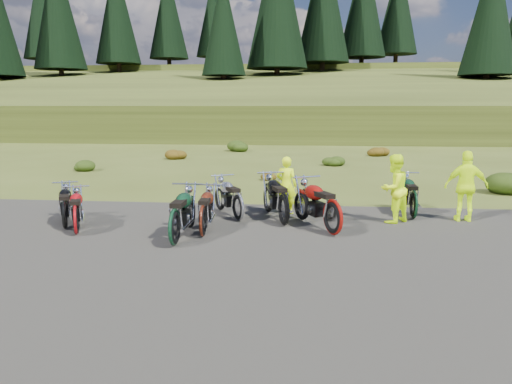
# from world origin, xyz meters

# --- Properties ---
(ground) EXTENTS (300.00, 300.00, 0.00)m
(ground) POSITION_xyz_m (0.00, 0.00, 0.00)
(ground) COLOR #414A18
(ground) RESTS_ON ground
(gravel_pad) EXTENTS (20.00, 12.00, 0.04)m
(gravel_pad) POSITION_xyz_m (0.00, -2.00, 0.00)
(gravel_pad) COLOR black
(gravel_pad) RESTS_ON ground
(hill_slope) EXTENTS (300.00, 45.97, 9.37)m
(hill_slope) POSITION_xyz_m (0.00, 50.00, 0.00)
(hill_slope) COLOR #2D3712
(hill_slope) RESTS_ON ground
(hill_plateau) EXTENTS (300.00, 90.00, 9.17)m
(hill_plateau) POSITION_xyz_m (0.00, 110.00, 0.00)
(hill_plateau) COLOR #2D3712
(hill_plateau) RESTS_ON ground
(conifer_15) EXTENTS (7.92, 7.92, 20.00)m
(conifer_15) POSITION_xyz_m (-45.00, 76.00, 20.16)
(conifer_15) COLOR black
(conifer_15) RESTS_ON ground
(conifer_17) EXTENTS (7.04, 7.04, 18.00)m
(conifer_17) POSITION_xyz_m (-33.00, 57.00, 15.97)
(conifer_17) COLOR black
(conifer_17) RESTS_ON ground
(conifer_18) EXTENTS (6.60, 6.60, 17.00)m
(conifer_18) POSITION_xyz_m (-27.00, 63.00, 16.66)
(conifer_18) COLOR black
(conifer_18) RESTS_ON ground
(conifer_19) EXTENTS (6.16, 6.16, 16.00)m
(conifer_19) POSITION_xyz_m (-21.00, 69.00, 17.36)
(conifer_19) COLOR black
(conifer_19) RESTS_ON ground
(conifer_20) EXTENTS (5.72, 5.72, 15.00)m
(conifer_20) POSITION_xyz_m (-15.00, 75.00, 17.65)
(conifer_20) COLOR black
(conifer_20) RESTS_ON ground
(conifer_21) EXTENTS (5.28, 5.28, 14.00)m
(conifer_21) POSITION_xyz_m (-9.00, 50.00, 12.56)
(conifer_21) COLOR black
(conifer_21) RESTS_ON ground
(conifer_24) EXTENTS (7.04, 7.04, 18.00)m
(conifer_24) POSITION_xyz_m (9.00, 68.00, 18.16)
(conifer_24) COLOR black
(conifer_24) RESTS_ON ground
(conifer_25) EXTENTS (6.60, 6.60, 17.00)m
(conifer_25) POSITION_xyz_m (15.00, 74.00, 18.66)
(conifer_25) COLOR black
(conifer_25) RESTS_ON ground
(conifer_26) EXTENTS (6.16, 6.16, 16.00)m
(conifer_26) POSITION_xyz_m (21.00, 49.00, 13.37)
(conifer_26) COLOR black
(conifer_26) RESTS_ON ground
(shrub_1) EXTENTS (1.03, 1.03, 0.61)m
(shrub_1) POSITION_xyz_m (-9.10, 11.30, 0.31)
(shrub_1) COLOR #1C360D
(shrub_1) RESTS_ON ground
(shrub_2) EXTENTS (1.30, 1.30, 0.77)m
(shrub_2) POSITION_xyz_m (-6.20, 16.60, 0.38)
(shrub_2) COLOR #5D2F0B
(shrub_2) RESTS_ON ground
(shrub_3) EXTENTS (1.56, 1.56, 0.92)m
(shrub_3) POSITION_xyz_m (-3.30, 21.90, 0.46)
(shrub_3) COLOR #1C360D
(shrub_3) RESTS_ON ground
(shrub_4) EXTENTS (0.77, 0.77, 0.45)m
(shrub_4) POSITION_xyz_m (-0.40, 9.20, 0.23)
(shrub_4) COLOR #5D2F0B
(shrub_4) RESTS_ON ground
(shrub_5) EXTENTS (1.03, 1.03, 0.61)m
(shrub_5) POSITION_xyz_m (2.50, 14.50, 0.31)
(shrub_5) COLOR #1C360D
(shrub_5) RESTS_ON ground
(shrub_6) EXTENTS (1.30, 1.30, 0.77)m
(shrub_6) POSITION_xyz_m (5.40, 19.80, 0.38)
(shrub_6) COLOR #5D2F0B
(shrub_6) RESTS_ON ground
(motorcycle_0) EXTENTS (1.39, 2.05, 1.02)m
(motorcycle_0) POSITION_xyz_m (-4.55, 0.47, 0.00)
(motorcycle_0) COLOR black
(motorcycle_0) RESTS_ON ground
(motorcycle_1) EXTENTS (1.34, 2.01, 1.00)m
(motorcycle_1) POSITION_xyz_m (-4.04, 0.00, 0.00)
(motorcycle_1) COLOR #9E0B10
(motorcycle_1) RESTS_ON ground
(motorcycle_2) EXTENTS (0.77, 2.26, 1.18)m
(motorcycle_2) POSITION_xyz_m (-1.52, -0.68, 0.00)
(motorcycle_2) COLOR black
(motorcycle_2) RESTS_ON ground
(motorcycle_3) EXTENTS (1.63, 2.14, 1.09)m
(motorcycle_3) POSITION_xyz_m (-0.50, 1.78, 0.00)
(motorcycle_3) COLOR #B1B1B6
(motorcycle_3) RESTS_ON ground
(motorcycle_4) EXTENTS (0.81, 2.06, 1.06)m
(motorcycle_4) POSITION_xyz_m (-1.09, 0.14, 0.00)
(motorcycle_4) COLOR #4C190C
(motorcycle_4) RESTS_ON ground
(motorcycle_5) EXTENTS (1.49, 2.44, 1.21)m
(motorcycle_5) POSITION_xyz_m (0.70, 1.39, 0.00)
(motorcycle_5) COLOR black
(motorcycle_5) RESTS_ON ground
(motorcycle_6) EXTENTS (1.79, 2.44, 1.23)m
(motorcycle_6) POSITION_xyz_m (1.86, 0.58, 0.00)
(motorcycle_6) COLOR maroon
(motorcycle_6) RESTS_ON ground
(motorcycle_7) EXTENTS (0.72, 2.12, 1.11)m
(motorcycle_7) POSITION_xyz_m (4.07, 2.52, 0.00)
(motorcycle_7) COLOR black
(motorcycle_7) RESTS_ON ground
(person_middle) EXTENTS (0.64, 0.49, 1.58)m
(person_middle) POSITION_xyz_m (0.69, 2.84, 0.79)
(person_middle) COLOR #D8FF0D
(person_middle) RESTS_ON ground
(person_right_a) EXTENTS (1.07, 1.06, 1.75)m
(person_right_a) POSITION_xyz_m (3.45, 2.02, 0.87)
(person_right_a) COLOR #D8FF0D
(person_right_a) RESTS_ON ground
(person_right_b) EXTENTS (1.09, 0.49, 1.82)m
(person_right_b) POSITION_xyz_m (5.32, 2.36, 0.91)
(person_right_b) COLOR #D8FF0D
(person_right_b) RESTS_ON ground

